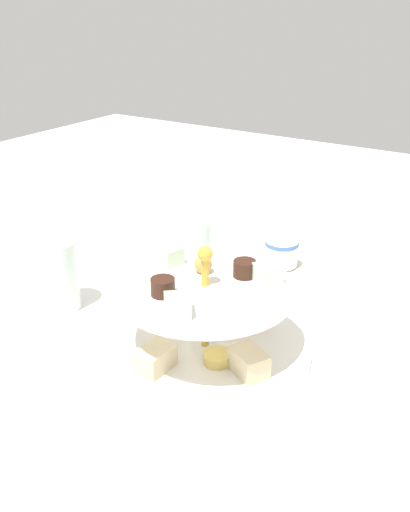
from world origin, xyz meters
TOP-DOWN VIEW (x-y plane):
  - ground_plane at (0.00, 0.00)m, footprint 2.40×2.40m
  - tiered_serving_stand at (0.00, -0.00)m, footprint 0.28×0.28m
  - water_glass_tall_right at (0.27, -0.06)m, footprint 0.07×0.07m
  - water_glass_short_left at (-0.17, 0.22)m, footprint 0.06×0.06m
  - teacup_with_saucer at (-0.03, 0.29)m, footprint 0.09×0.09m
  - water_glass_mid_back at (-0.25, -0.02)m, footprint 0.06×0.06m

SIDE VIEW (x-z plane):
  - ground_plane at x=0.00m, z-range 0.00..0.00m
  - teacup_with_saucer at x=-0.03m, z-range 0.00..0.05m
  - water_glass_short_left at x=-0.17m, z-range 0.00..0.08m
  - tiered_serving_stand at x=0.00m, z-range -0.03..0.12m
  - water_glass_mid_back at x=-0.25m, z-range 0.00..0.11m
  - water_glass_tall_right at x=0.27m, z-range 0.00..0.11m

